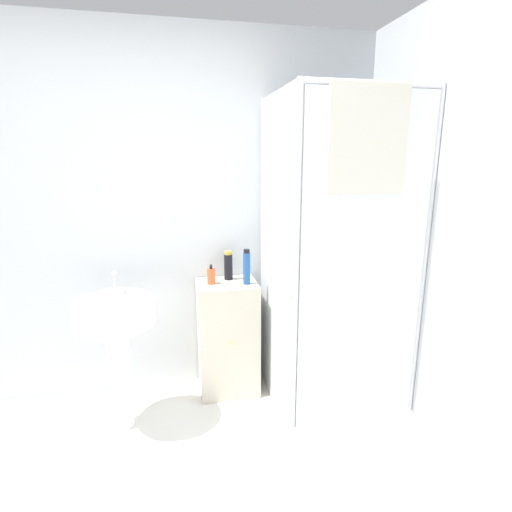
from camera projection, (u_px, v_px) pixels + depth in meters
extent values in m
cube|color=silver|center=(138.00, 219.00, 2.73)|extent=(6.40, 0.06, 2.50)
cube|color=white|center=(328.00, 389.00, 2.86)|extent=(0.82, 0.82, 0.09)
cylinder|color=silver|center=(362.00, 243.00, 3.07)|extent=(0.04, 0.04, 2.04)
cylinder|color=silver|center=(263.00, 247.00, 2.91)|extent=(0.04, 0.04, 2.04)
cylinder|color=silver|center=(423.00, 270.00, 2.33)|extent=(0.04, 0.04, 2.04)
cylinder|color=silver|center=(296.00, 278.00, 2.17)|extent=(0.04, 0.04, 2.04)
cylinder|color=silver|center=(374.00, 83.00, 2.01)|extent=(0.78, 0.04, 0.04)
cylinder|color=silver|center=(319.00, 103.00, 2.75)|extent=(0.78, 0.04, 0.04)
cylinder|color=silver|center=(279.00, 93.00, 2.30)|extent=(0.04, 0.78, 0.04)
cylinder|color=silver|center=(401.00, 97.00, 2.46)|extent=(0.04, 0.78, 0.04)
cube|color=silver|center=(363.00, 270.00, 2.24)|extent=(0.74, 0.01, 1.91)
cube|color=silver|center=(275.00, 256.00, 2.54)|extent=(0.01, 0.74, 1.91)
cylinder|color=#B7BABF|center=(341.00, 267.00, 3.02)|extent=(0.02, 0.02, 1.53)
cylinder|color=#B7BABF|center=(350.00, 160.00, 2.78)|extent=(0.07, 0.07, 0.04)
cube|color=beige|center=(367.00, 140.00, 2.04)|extent=(0.44, 0.03, 0.55)
cube|color=beige|center=(228.00, 337.00, 2.85)|extent=(0.41, 0.34, 0.82)
sphere|color=gold|center=(231.00, 343.00, 2.67)|extent=(0.02, 0.02, 0.02)
cylinder|color=white|center=(120.00, 375.00, 2.47)|extent=(0.14, 0.14, 0.69)
cylinder|color=white|center=(114.00, 312.00, 2.37)|extent=(0.48, 0.48, 0.15)
cylinder|color=#B7BABF|center=(116.00, 282.00, 2.50)|extent=(0.02, 0.02, 0.13)
cube|color=#B7BABF|center=(114.00, 275.00, 2.45)|extent=(0.02, 0.07, 0.02)
cylinder|color=#E5562D|center=(211.00, 276.00, 2.71)|extent=(0.06, 0.06, 0.11)
cylinder|color=black|center=(211.00, 267.00, 2.70)|extent=(0.02, 0.02, 0.02)
cube|color=black|center=(211.00, 266.00, 2.68)|extent=(0.01, 0.03, 0.01)
cylinder|color=black|center=(228.00, 267.00, 2.81)|extent=(0.06, 0.06, 0.18)
cylinder|color=gold|center=(228.00, 253.00, 2.78)|extent=(0.05, 0.05, 0.02)
cylinder|color=#1E4C93|center=(247.00, 269.00, 2.70)|extent=(0.05, 0.05, 0.22)
cylinder|color=black|center=(247.00, 251.00, 2.67)|extent=(0.04, 0.04, 0.02)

